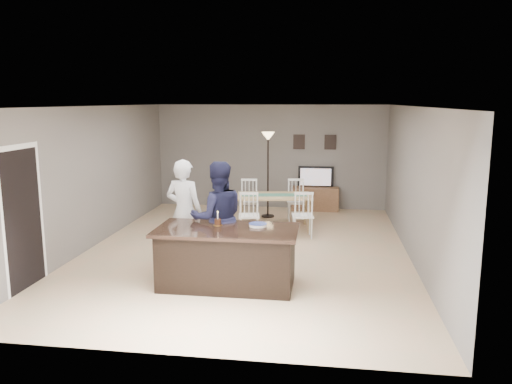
# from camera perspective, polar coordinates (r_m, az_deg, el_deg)

# --- Properties ---
(floor) EXTENTS (8.00, 8.00, 0.00)m
(floor) POSITION_cam_1_polar(r_m,az_deg,el_deg) (9.51, -1.13, -6.73)
(floor) COLOR tan
(floor) RESTS_ON ground
(room_shell) EXTENTS (8.00, 8.00, 8.00)m
(room_shell) POSITION_cam_1_polar(r_m,az_deg,el_deg) (9.16, -1.17, 3.35)
(room_shell) COLOR slate
(room_shell) RESTS_ON floor
(kitchen_island) EXTENTS (2.15, 1.10, 0.90)m
(kitchen_island) POSITION_cam_1_polar(r_m,az_deg,el_deg) (7.68, -3.30, -7.40)
(kitchen_island) COLOR black
(kitchen_island) RESTS_ON floor
(tv_console) EXTENTS (1.20, 0.40, 0.60)m
(tv_console) POSITION_cam_1_polar(r_m,az_deg,el_deg) (12.98, 6.78, -0.77)
(tv_console) COLOR brown
(tv_console) RESTS_ON floor
(television) EXTENTS (0.91, 0.12, 0.53)m
(television) POSITION_cam_1_polar(r_m,az_deg,el_deg) (12.96, 6.84, 1.73)
(television) COLOR black
(television) RESTS_ON tv_console
(tv_screen_glow) EXTENTS (0.78, 0.00, 0.78)m
(tv_screen_glow) POSITION_cam_1_polar(r_m,az_deg,el_deg) (12.88, 6.83, 1.71)
(tv_screen_glow) COLOR #D55D17
(tv_screen_glow) RESTS_ON tv_console
(picture_frames) EXTENTS (1.10, 0.02, 0.38)m
(picture_frames) POSITION_cam_1_polar(r_m,az_deg,el_deg) (12.99, 6.72, 5.70)
(picture_frames) COLOR black
(picture_frames) RESTS_ON room_shell
(doorway) EXTENTS (0.00, 2.10, 2.65)m
(doorway) POSITION_cam_1_polar(r_m,az_deg,el_deg) (8.16, -25.15, -1.49)
(doorway) COLOR black
(doorway) RESTS_ON floor
(woman) EXTENTS (0.74, 0.56, 1.82)m
(woman) POSITION_cam_1_polar(r_m,az_deg,el_deg) (8.70, -8.21, -2.24)
(woman) COLOR silver
(woman) RESTS_ON floor
(man) EXTENTS (1.09, 0.98, 1.85)m
(man) POSITION_cam_1_polar(r_m,az_deg,el_deg) (8.13, -4.38, -2.97)
(man) COLOR #161731
(man) RESTS_ON floor
(birthday_cake) EXTENTS (0.14, 0.14, 0.22)m
(birthday_cake) POSITION_cam_1_polar(r_m,az_deg,el_deg) (7.75, -4.39, -3.43)
(birthday_cake) COLOR gold
(birthday_cake) RESTS_ON kitchen_island
(plate_stack) EXTENTS (0.28, 0.28, 0.04)m
(plate_stack) POSITION_cam_1_polar(r_m,az_deg,el_deg) (7.67, 0.22, -3.78)
(plate_stack) COLOR white
(plate_stack) RESTS_ON kitchen_island
(dining_table) EXTENTS (1.79, 2.03, 0.98)m
(dining_table) POSITION_cam_1_polar(r_m,az_deg,el_deg) (10.98, 2.10, -1.02)
(dining_table) COLOR tan
(dining_table) RESTS_ON floor
(floor_lamp) EXTENTS (0.31, 0.31, 2.06)m
(floor_lamp) POSITION_cam_1_polar(r_m,az_deg,el_deg) (11.96, 1.38, 4.65)
(floor_lamp) COLOR black
(floor_lamp) RESTS_ON floor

